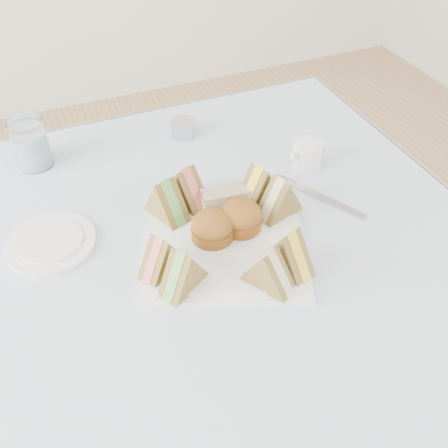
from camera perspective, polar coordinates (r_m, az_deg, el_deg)
name	(u,v)px	position (r m, az deg, el deg)	size (l,w,h in m)	color
floor	(216,435)	(1.52, -0.88, -23.01)	(4.00, 4.00, 0.00)	#9E7751
table	(215,364)	(1.19, -1.08, -15.70)	(0.90, 0.90, 0.74)	brown
tablecloth	(212,251)	(0.89, -1.39, -3.11)	(1.02, 1.02, 0.01)	#A8B3D5
serving_plate	(224,242)	(0.89, 0.00, -2.06)	(0.28, 0.28, 0.01)	silver
sandwich_fl_a	(161,254)	(0.82, -7.16, -3.39)	(0.08, 0.04, 0.07)	brown
sandwich_fl_b	(183,269)	(0.79, -4.76, -5.18)	(0.09, 0.04, 0.08)	brown
sandwich_fr_a	(289,250)	(0.82, 7.39, -2.94)	(0.09, 0.04, 0.08)	brown
sandwich_fr_b	(269,267)	(0.79, 5.13, -4.97)	(0.09, 0.04, 0.08)	brown
sandwich_bl_a	(166,198)	(0.92, -6.62, 2.96)	(0.09, 0.04, 0.08)	brown
sandwich_bl_b	(186,186)	(0.94, -4.32, 4.39)	(0.09, 0.04, 0.08)	brown
sandwich_br_a	(280,197)	(0.92, 6.38, 3.14)	(0.09, 0.04, 0.08)	brown
sandwich_br_b	(259,184)	(0.94, 3.99, 4.54)	(0.09, 0.04, 0.08)	brown
scone_left	(212,227)	(0.88, -1.33, -0.38)	(0.08, 0.08, 0.05)	brown
scone_right	(240,217)	(0.90, 1.89, 0.80)	(0.08, 0.08, 0.05)	brown
pastry_slice	(226,199)	(0.94, 0.17, 2.83)	(0.09, 0.04, 0.04)	tan
side_plate	(51,243)	(0.95, -19.17, -2.04)	(0.16, 0.16, 0.01)	silver
water_glass	(31,144)	(1.13, -21.22, 8.55)	(0.07, 0.07, 0.11)	white
tea_strainer	(183,130)	(1.17, -4.71, 10.71)	(0.06, 0.06, 0.03)	#B3B3B3
knife	(319,196)	(1.01, 10.79, 3.16)	(0.02, 0.21, 0.00)	#B3B3B3
fork	(284,212)	(0.97, 6.83, 1.32)	(0.01, 0.16, 0.00)	#B3B3B3
creamer_jug	(307,154)	(1.08, 9.48, 7.88)	(0.06, 0.06, 0.06)	silver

